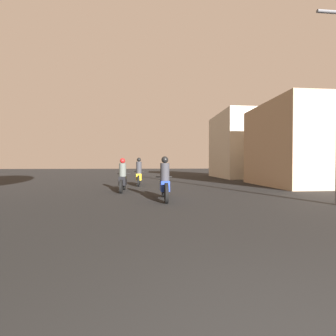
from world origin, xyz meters
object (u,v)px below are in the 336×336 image
object	(u,v)px
motorcycle_yellow	(139,174)
building_right_far	(239,146)
motorcycle_black	(123,178)
motorcycle_blue	(165,183)
building_right_near	(310,145)

from	to	relation	value
motorcycle_yellow	building_right_far	world-z (taller)	building_right_far
motorcycle_black	building_right_far	size ratio (longest dim) A/B	0.32
motorcycle_blue	building_right_near	world-z (taller)	building_right_near
motorcycle_yellow	building_right_near	size ratio (longest dim) A/B	0.35
motorcycle_blue	building_right_far	xyz separation A→B (m)	(8.06, 12.62, 2.36)
motorcycle_yellow	motorcycle_blue	bearing A→B (deg)	-82.28
building_right_far	motorcycle_yellow	bearing A→B (deg)	-142.28
motorcycle_blue	motorcycle_yellow	size ratio (longest dim) A/B	1.03
motorcycle_blue	motorcycle_black	xyz separation A→B (m)	(-1.75, 2.63, 0.01)
motorcycle_blue	motorcycle_black	distance (m)	3.16
motorcycle_blue	motorcycle_black	world-z (taller)	motorcycle_blue
building_right_near	building_right_far	world-z (taller)	building_right_far
motorcycle_yellow	building_right_far	xyz separation A→B (m)	(9.17, 7.09, 2.32)
building_right_near	building_right_far	xyz separation A→B (m)	(-0.91, 8.05, 0.58)
building_right_near	motorcycle_blue	bearing A→B (deg)	-153.00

